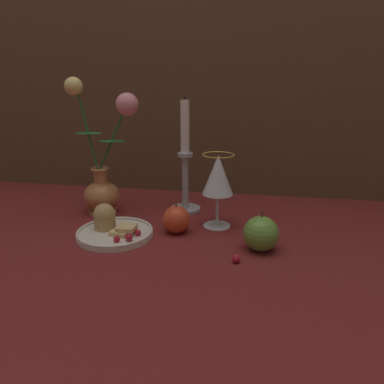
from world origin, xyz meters
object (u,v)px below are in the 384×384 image
Objects in this scene: vase at (103,172)px; apple_beside_vase at (261,234)px; wine_glass at (218,178)px; apple_near_glass at (177,219)px; plate_with_pastries at (113,228)px; candlestick at (185,170)px.

vase is 4.06× the size of apple_beside_vase.
apple_near_glass is (-0.09, -0.05, -0.09)m from wine_glass.
candlestick is at bearing 54.54° from plate_with_pastries.
wine_glass is (0.24, 0.10, 0.11)m from plate_with_pastries.
vase is 1.96× the size of wine_glass.
apple_near_glass is at bearing -87.45° from candlestick.
vase is 0.25m from apple_near_glass.
apple_beside_vase reaches higher than plate_with_pastries.
plate_with_pastries is 0.98× the size of wine_glass.
vase reaches higher than apple_beside_vase.
apple_beside_vase is (0.34, -0.02, 0.02)m from plate_with_pastries.
vase is at bearing 156.38° from apple_near_glass.
plate_with_pastries is 0.57× the size of candlestick.
plate_with_pastries is 0.34m from apple_beside_vase.
apple_beside_vase is 1.12× the size of apple_near_glass.
plate_with_pastries is at bearing 176.62° from apple_beside_vase.
apple_beside_vase is at bearing -18.16° from apple_near_glass.
wine_glass is (0.31, -0.04, 0.01)m from vase.
apple_beside_vase reaches higher than apple_near_glass.
wine_glass is at bearing 22.58° from plate_with_pastries.
vase is 0.31m from wine_glass.
apple_near_glass is (-0.20, 0.06, -0.00)m from apple_beside_vase.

